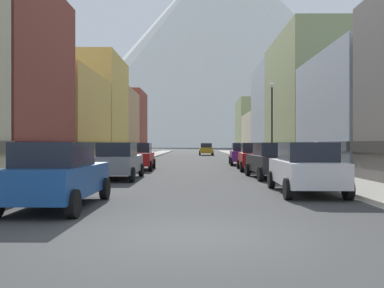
{
  "coord_description": "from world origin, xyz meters",
  "views": [
    {
      "loc": [
        -0.05,
        -7.79,
        1.75
      ],
      "look_at": [
        -0.38,
        38.89,
        1.68
      ],
      "focal_mm": 38.53,
      "sensor_mm": 36.0,
      "label": 1
    }
  ],
  "objects_px": {
    "car_left_1": "(118,161)",
    "trash_bin_right": "(327,166)",
    "car_right_3": "(242,154)",
    "pedestrian_0": "(316,159)",
    "car_left_2": "(138,156)",
    "car_right_2": "(254,156)",
    "car_right_0": "(306,168)",
    "car_left_0": "(57,175)",
    "potted_plant_0": "(76,161)",
    "potted_plant_2": "(332,167)",
    "car_right_1": "(272,160)",
    "car_driving_0": "(206,149)",
    "streetlamp_right": "(272,111)",
    "potted_plant_1": "(300,159)"
  },
  "relations": [
    {
      "from": "car_left_1",
      "to": "trash_bin_right",
      "type": "xyz_separation_m",
      "value": [
        10.15,
        -0.08,
        -0.26
      ]
    },
    {
      "from": "car_right_3",
      "to": "pedestrian_0",
      "type": "xyz_separation_m",
      "value": [
        2.45,
        -11.99,
        0.04
      ]
    },
    {
      "from": "car_left_2",
      "to": "car_right_3",
      "type": "xyz_separation_m",
      "value": [
        7.6,
        6.21,
        0.0
      ]
    },
    {
      "from": "car_left_2",
      "to": "trash_bin_right",
      "type": "height_order",
      "value": "car_left_2"
    },
    {
      "from": "car_right_2",
      "to": "pedestrian_0",
      "type": "distance_m",
      "value": 5.81
    },
    {
      "from": "car_right_2",
      "to": "car_right_0",
      "type": "bearing_deg",
      "value": -90.02
    },
    {
      "from": "car_left_0",
      "to": "potted_plant_0",
      "type": "height_order",
      "value": "car_left_0"
    },
    {
      "from": "car_left_0",
      "to": "potted_plant_2",
      "type": "bearing_deg",
      "value": 42.67
    },
    {
      "from": "trash_bin_right",
      "to": "potted_plant_2",
      "type": "bearing_deg",
      "value": 60.6
    },
    {
      "from": "car_left_0",
      "to": "car_left_1",
      "type": "relative_size",
      "value": 1.0
    },
    {
      "from": "car_right_1",
      "to": "potted_plant_0",
      "type": "bearing_deg",
      "value": 162.2
    },
    {
      "from": "car_driving_0",
      "to": "pedestrian_0",
      "type": "xyz_separation_m",
      "value": [
        4.65,
        -39.18,
        0.04
      ]
    },
    {
      "from": "car_left_0",
      "to": "car_right_2",
      "type": "xyz_separation_m",
      "value": [
        7.6,
        15.54,
        0.0
      ]
    },
    {
      "from": "car_left_0",
      "to": "car_right_1",
      "type": "bearing_deg",
      "value": 50.95
    },
    {
      "from": "car_right_1",
      "to": "potted_plant_2",
      "type": "height_order",
      "value": "car_right_1"
    },
    {
      "from": "car_left_2",
      "to": "potted_plant_2",
      "type": "xyz_separation_m",
      "value": [
        10.8,
        -6.1,
        -0.34
      ]
    },
    {
      "from": "car_right_0",
      "to": "car_right_2",
      "type": "relative_size",
      "value": 0.99
    },
    {
      "from": "car_left_2",
      "to": "car_right_3",
      "type": "height_order",
      "value": "same"
    },
    {
      "from": "car_right_2",
      "to": "streetlamp_right",
      "type": "bearing_deg",
      "value": 54.33
    },
    {
      "from": "car_left_2",
      "to": "car_left_1",
      "type": "bearing_deg",
      "value": -89.98
    },
    {
      "from": "car_left_2",
      "to": "pedestrian_0",
      "type": "bearing_deg",
      "value": -29.89
    },
    {
      "from": "car_right_0",
      "to": "trash_bin_right",
      "type": "bearing_deg",
      "value": 65.65
    },
    {
      "from": "car_right_2",
      "to": "car_driving_0",
      "type": "height_order",
      "value": "same"
    },
    {
      "from": "potted_plant_0",
      "to": "car_right_2",
      "type": "bearing_deg",
      "value": 14.03
    },
    {
      "from": "pedestrian_0",
      "to": "potted_plant_1",
      "type": "bearing_deg",
      "value": 83.15
    },
    {
      "from": "trash_bin_right",
      "to": "streetlamp_right",
      "type": "relative_size",
      "value": 0.17
    },
    {
      "from": "car_right_2",
      "to": "pedestrian_0",
      "type": "relative_size",
      "value": 2.64
    },
    {
      "from": "car_right_1",
      "to": "potted_plant_2",
      "type": "distance_m",
      "value": 3.27
    },
    {
      "from": "car_left_0",
      "to": "car_left_1",
      "type": "height_order",
      "value": "same"
    },
    {
      "from": "car_driving_0",
      "to": "potted_plant_2",
      "type": "height_order",
      "value": "car_driving_0"
    },
    {
      "from": "car_left_2",
      "to": "car_right_0",
      "type": "xyz_separation_m",
      "value": [
        7.6,
        -12.89,
        0.0
      ]
    },
    {
      "from": "car_left_2",
      "to": "car_right_1",
      "type": "xyz_separation_m",
      "value": [
        7.61,
        -6.68,
        0.0
      ]
    },
    {
      "from": "car_left_1",
      "to": "trash_bin_right",
      "type": "distance_m",
      "value": 10.15
    },
    {
      "from": "car_left_0",
      "to": "car_right_0",
      "type": "xyz_separation_m",
      "value": [
        7.6,
        3.16,
        0.0
      ]
    },
    {
      "from": "pedestrian_0",
      "to": "car_right_3",
      "type": "bearing_deg",
      "value": 101.56
    },
    {
      "from": "car_right_3",
      "to": "pedestrian_0",
      "type": "height_order",
      "value": "pedestrian_0"
    },
    {
      "from": "car_driving_0",
      "to": "trash_bin_right",
      "type": "relative_size",
      "value": 4.49
    },
    {
      "from": "car_right_3",
      "to": "trash_bin_right",
      "type": "height_order",
      "value": "car_right_3"
    },
    {
      "from": "trash_bin_right",
      "to": "streetlamp_right",
      "type": "bearing_deg",
      "value": 96.42
    },
    {
      "from": "car_driving_0",
      "to": "pedestrian_0",
      "type": "relative_size",
      "value": 2.59
    },
    {
      "from": "potted_plant_0",
      "to": "pedestrian_0",
      "type": "bearing_deg",
      "value": -10.96
    },
    {
      "from": "car_right_3",
      "to": "potted_plant_2",
      "type": "height_order",
      "value": "car_right_3"
    },
    {
      "from": "potted_plant_0",
      "to": "potted_plant_1",
      "type": "bearing_deg",
      "value": 14.73
    },
    {
      "from": "trash_bin_right",
      "to": "car_driving_0",
      "type": "bearing_deg",
      "value": 96.66
    },
    {
      "from": "car_left_0",
      "to": "pedestrian_0",
      "type": "height_order",
      "value": "pedestrian_0"
    },
    {
      "from": "car_left_2",
      "to": "car_right_1",
      "type": "relative_size",
      "value": 0.99
    },
    {
      "from": "car_right_2",
      "to": "trash_bin_right",
      "type": "distance_m",
      "value": 7.21
    },
    {
      "from": "potted_plant_0",
      "to": "pedestrian_0",
      "type": "distance_m",
      "value": 13.5
    },
    {
      "from": "car_driving_0",
      "to": "streetlamp_right",
      "type": "xyz_separation_m",
      "value": [
        3.75,
        -31.76,
        3.09
      ]
    },
    {
      "from": "car_right_3",
      "to": "car_left_2",
      "type": "bearing_deg",
      "value": -140.74
    }
  ]
}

